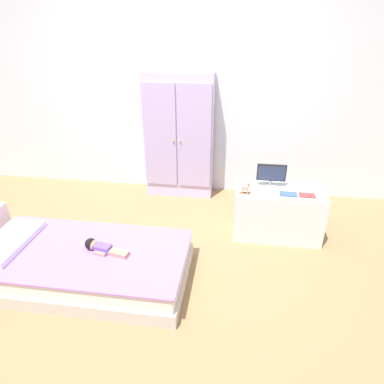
# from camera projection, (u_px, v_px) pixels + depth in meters

# --- Properties ---
(ground_plane) EXTENTS (10.00, 10.00, 0.02)m
(ground_plane) POSITION_uv_depth(u_px,v_px,m) (157.00, 260.00, 3.09)
(ground_plane) COLOR #99754C
(back_wall) EXTENTS (6.40, 0.05, 2.70)m
(back_wall) POSITION_uv_depth(u_px,v_px,m) (183.00, 82.00, 3.87)
(back_wall) COLOR silver
(back_wall) RESTS_ON ground_plane
(bed) EXTENTS (1.73, 0.89, 0.27)m
(bed) POSITION_uv_depth(u_px,v_px,m) (85.00, 264.00, 2.81)
(bed) COLOR beige
(bed) RESTS_ON ground_plane
(pillow) EXTENTS (0.32, 0.64, 0.05)m
(pillow) POSITION_uv_depth(u_px,v_px,m) (8.00, 241.00, 2.82)
(pillow) COLOR silver
(pillow) RESTS_ON bed
(doll) EXTENTS (0.39, 0.15, 0.10)m
(doll) POSITION_uv_depth(u_px,v_px,m) (98.00, 247.00, 2.73)
(doll) COLOR #6B4CB2
(doll) RESTS_ON bed
(wardrobe) EXTENTS (0.81, 0.31, 1.48)m
(wardrobe) POSITION_uv_depth(u_px,v_px,m) (179.00, 137.00, 3.98)
(wardrobe) COLOR silver
(wardrobe) RESTS_ON ground_plane
(tv_stand) EXTENTS (0.85, 0.43, 0.51)m
(tv_stand) POSITION_uv_depth(u_px,v_px,m) (277.00, 212.00, 3.34)
(tv_stand) COLOR silver
(tv_stand) RESTS_ON ground_plane
(tv_monitor) EXTENTS (0.28, 0.10, 0.23)m
(tv_monitor) POSITION_uv_depth(u_px,v_px,m) (271.00, 174.00, 3.24)
(tv_monitor) COLOR #99999E
(tv_monitor) RESTS_ON tv_stand
(rocking_horse_toy) EXTENTS (0.11, 0.04, 0.13)m
(rocking_horse_toy) POSITION_uv_depth(u_px,v_px,m) (246.00, 188.00, 3.12)
(rocking_horse_toy) COLOR #8E6642
(rocking_horse_toy) RESTS_ON tv_stand
(book_blue) EXTENTS (0.16, 0.09, 0.02)m
(book_blue) POSITION_uv_depth(u_px,v_px,m) (288.00, 194.00, 3.13)
(book_blue) COLOR blue
(book_blue) RESTS_ON tv_stand
(book_red) EXTENTS (0.15, 0.09, 0.01)m
(book_red) POSITION_uv_depth(u_px,v_px,m) (307.00, 195.00, 3.11)
(book_red) COLOR #CC3838
(book_red) RESTS_ON tv_stand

